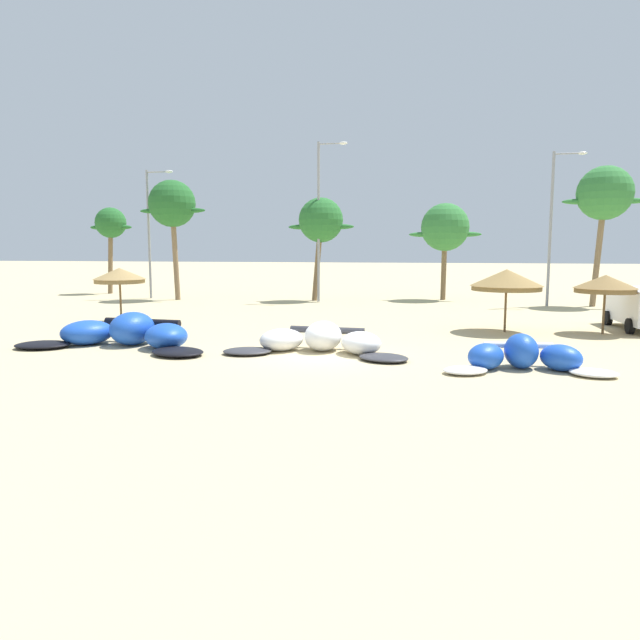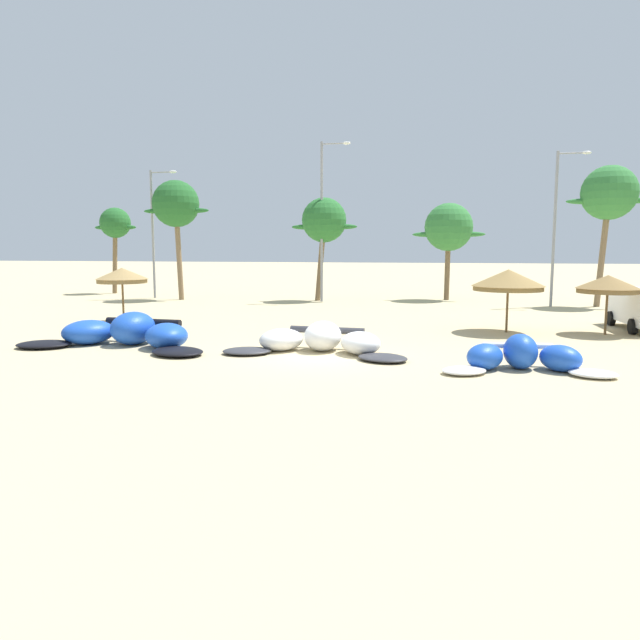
{
  "view_description": "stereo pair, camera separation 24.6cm",
  "coord_description": "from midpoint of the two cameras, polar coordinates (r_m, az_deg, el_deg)",
  "views": [
    {
      "loc": [
        3.78,
        -18.97,
        3.64
      ],
      "look_at": [
        -0.38,
        2.0,
        1.0
      ],
      "focal_mm": 32.61,
      "sensor_mm": 36.0,
      "label": 1
    },
    {
      "loc": [
        4.02,
        -18.92,
        3.64
      ],
      "look_at": [
        -0.38,
        2.0,
        1.0
      ],
      "focal_mm": 32.61,
      "sensor_mm": 36.0,
      "label": 2
    }
  ],
  "objects": [
    {
      "name": "ground_plane",
      "position": [
        19.68,
        0.23,
        -3.62
      ],
      "size": [
        260.0,
        260.0,
        0.0
      ],
      "primitive_type": "plane",
      "color": "#C6B284"
    },
    {
      "name": "kite_far_left",
      "position": [
        22.85,
        -18.12,
        -1.26
      ],
      "size": [
        7.86,
        3.88,
        1.25
      ],
      "color": "black",
      "rests_on": "ground"
    },
    {
      "name": "kite_left",
      "position": [
        20.44,
        0.38,
        -2.05
      ],
      "size": [
        6.77,
        3.29,
        1.07
      ],
      "color": "#333338",
      "rests_on": "ground"
    },
    {
      "name": "kite_left_of_center",
      "position": [
        18.5,
        19.6,
        -3.44
      ],
      "size": [
        5.17,
        2.61,
        1.07
      ],
      "color": "white",
      "rests_on": "ground"
    },
    {
      "name": "beach_umbrella_near_van",
      "position": [
        30.19,
        -18.63,
        4.17
      ],
      "size": [
        2.52,
        2.52,
        2.7
      ],
      "color": "brown",
      "rests_on": "ground"
    },
    {
      "name": "beach_umbrella_middle",
      "position": [
        26.44,
        18.24,
        3.76
      ],
      "size": [
        3.1,
        3.1,
        2.75
      ],
      "color": "brown",
      "rests_on": "ground"
    },
    {
      "name": "beach_umbrella_near_palms",
      "position": [
        27.38,
        26.64,
        3.17
      ],
      "size": [
        2.57,
        2.57,
        2.53
      ],
      "color": "brown",
      "rests_on": "ground"
    },
    {
      "name": "palm_leftmost",
      "position": [
        50.02,
        -19.32,
        8.82
      ],
      "size": [
        3.64,
        2.43,
        6.9
      ],
      "color": "brown",
      "rests_on": "ground"
    },
    {
      "name": "palm_left",
      "position": [
        42.72,
        -13.8,
        10.9
      ],
      "size": [
        4.91,
        3.27,
        8.39
      ],
      "color": "#7F6647",
      "rests_on": "ground"
    },
    {
      "name": "palm_left_of_gap",
      "position": [
        40.62,
        0.58,
        9.67
      ],
      "size": [
        4.62,
        3.08,
        7.12
      ],
      "color": "brown",
      "rests_on": "ground"
    },
    {
      "name": "palm_center_left",
      "position": [
        42.13,
        12.68,
        8.81
      ],
      "size": [
        5.02,
        3.35,
        6.79
      ],
      "color": "brown",
      "rests_on": "ground"
    },
    {
      "name": "palm_center_right",
      "position": [
        40.55,
        26.66,
        10.97
      ],
      "size": [
        4.99,
        3.32,
        8.7
      ],
      "color": "#7F6647",
      "rests_on": "ground"
    },
    {
      "name": "lamppost_west",
      "position": [
        44.3,
        -15.74,
        8.77
      ],
      "size": [
        2.09,
        0.24,
        9.21
      ],
      "color": "gray",
      "rests_on": "ground"
    },
    {
      "name": "lamppost_west_center",
      "position": [
        39.9,
        0.57,
        10.34
      ],
      "size": [
        2.04,
        0.24,
        10.71
      ],
      "color": "gray",
      "rests_on": "ground"
    },
    {
      "name": "lamppost_east_center",
      "position": [
        39.46,
        22.44,
        9.0
      ],
      "size": [
        2.02,
        0.24,
        9.57
      ],
      "color": "gray",
      "rests_on": "ground"
    }
  ]
}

